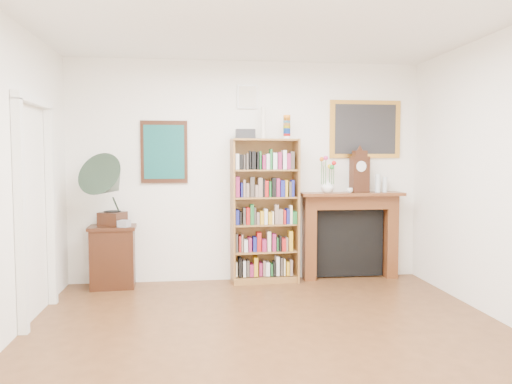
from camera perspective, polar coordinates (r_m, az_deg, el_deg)
room at (r=3.93m, az=2.76°, el=1.29°), size 4.51×5.01×2.81m
door_casing at (r=5.31m, az=-23.81°, el=0.17°), size 0.08×1.02×2.17m
teal_poster at (r=6.36m, az=-10.45°, el=4.52°), size 0.58×0.04×0.78m
small_picture at (r=6.43m, az=-0.98°, el=10.84°), size 0.26×0.04×0.30m
gilt_painting at (r=6.73m, az=12.37°, el=7.02°), size 0.95×0.04×0.75m
bookshelf at (r=6.29m, az=1.00°, el=-1.22°), size 0.85×0.35×2.09m
side_cabinet at (r=6.35m, az=-16.04°, el=-7.12°), size 0.58×0.44×0.76m
fireplace at (r=6.64m, az=10.68°, el=-4.04°), size 1.34×0.32×1.13m
gramophone at (r=6.14m, az=-16.38°, el=0.72°), size 0.75×0.82×0.88m
cd_stack at (r=6.14m, az=-14.85°, el=-3.51°), size 0.16×0.16×0.08m
mantel_clock at (r=6.56m, az=11.75°, el=2.22°), size 0.25×0.17×0.54m
flower_vase at (r=6.44m, az=8.18°, el=0.67°), size 0.21×0.21×0.17m
teacup at (r=6.46m, az=10.66°, el=0.18°), size 0.09×0.09×0.06m
bottle_left at (r=6.65m, az=13.74°, el=1.00°), size 0.07×0.07×0.24m
bottle_right at (r=6.71m, az=14.52°, el=0.84°), size 0.06×0.06×0.20m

